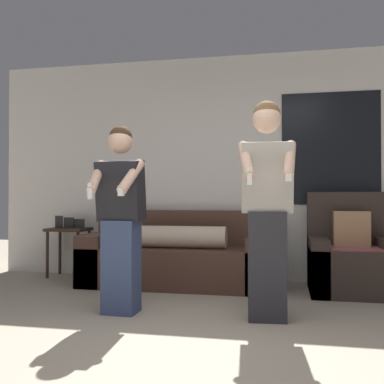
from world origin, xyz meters
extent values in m
plane|color=tan|center=(0.00, 0.00, 0.00)|extent=(14.00, 14.00, 0.00)
cube|color=silver|center=(0.00, 2.92, 1.35)|extent=(6.02, 0.06, 2.70)
cube|color=black|center=(1.13, 2.89, 1.55)|extent=(1.10, 0.01, 1.30)
cube|color=#472D23|center=(-0.55, 2.40, 0.21)|extent=(2.11, 0.89, 0.43)
cube|color=#472D23|center=(-0.55, 2.73, 0.63)|extent=(2.11, 0.22, 0.40)
cube|color=#472D23|center=(-1.47, 2.40, 0.28)|extent=(0.28, 0.89, 0.57)
cube|color=#472D23|center=(0.36, 2.40, 0.28)|extent=(0.28, 0.89, 0.57)
cylinder|color=#CCB299|center=(-0.55, 2.29, 0.55)|extent=(1.10, 0.24, 0.24)
cube|color=#332823|center=(1.29, 2.32, 0.23)|extent=(0.86, 0.81, 0.46)
cube|color=#332823|center=(1.29, 2.63, 0.75)|extent=(0.86, 0.20, 0.57)
cube|color=#332823|center=(0.95, 2.32, 0.28)|extent=(0.18, 0.81, 0.56)
cube|color=#994C51|center=(1.29, 2.28, 0.47)|extent=(0.73, 0.65, 0.01)
cube|color=#A87F56|center=(1.29, 2.38, 0.66)|extent=(0.36, 0.14, 0.36)
cube|color=#332319|center=(-2.02, 2.66, 0.58)|extent=(0.48, 0.39, 0.04)
cylinder|color=#332319|center=(-2.22, 2.51, 0.28)|extent=(0.04, 0.04, 0.57)
cylinder|color=#332319|center=(-1.82, 2.51, 0.28)|extent=(0.04, 0.04, 0.57)
cylinder|color=#332319|center=(-2.22, 2.82, 0.28)|extent=(0.04, 0.04, 0.57)
cylinder|color=#332319|center=(-1.82, 2.82, 0.28)|extent=(0.04, 0.04, 0.57)
cube|color=black|center=(-2.14, 2.64, 0.67)|extent=(0.10, 0.02, 0.17)
cube|color=black|center=(-2.02, 2.66, 0.66)|extent=(0.13, 0.02, 0.15)
cube|color=black|center=(-1.90, 2.68, 0.65)|extent=(0.16, 0.02, 0.13)
cube|color=#384770|center=(-0.75, 1.11, 0.39)|extent=(0.28, 0.25, 0.78)
cube|color=black|center=(-0.75, 1.09, 1.03)|extent=(0.38, 0.29, 0.52)
sphere|color=#DBAD8E|center=(-0.75, 1.08, 1.45)|extent=(0.21, 0.21, 0.21)
sphere|color=#3D2819|center=(-0.75, 1.09, 1.49)|extent=(0.20, 0.20, 0.20)
cylinder|color=#DBAD8E|center=(-0.91, 0.95, 1.15)|extent=(0.12, 0.36, 0.30)
cube|color=white|center=(-0.89, 0.80, 1.03)|extent=(0.04, 0.04, 0.13)
cylinder|color=#DBAD8E|center=(-0.60, 0.94, 1.15)|extent=(0.14, 0.36, 0.30)
cube|color=white|center=(-0.63, 0.79, 1.03)|extent=(0.05, 0.04, 0.08)
cube|color=#28282D|center=(0.47, 1.14, 0.43)|extent=(0.32, 0.26, 0.86)
cube|color=#ADA89E|center=(0.47, 1.12, 1.14)|extent=(0.42, 0.33, 0.58)
sphere|color=#DBAD8E|center=(0.47, 1.11, 1.60)|extent=(0.23, 0.23, 0.23)
sphere|color=brown|center=(0.47, 1.12, 1.64)|extent=(0.22, 0.22, 0.22)
cylinder|color=#DBAD8E|center=(0.32, 0.96, 1.26)|extent=(0.17, 0.36, 0.33)
cube|color=white|center=(0.36, 0.81, 1.13)|extent=(0.04, 0.04, 0.13)
cylinder|color=#DBAD8E|center=(0.65, 0.98, 1.26)|extent=(0.11, 0.36, 0.33)
cube|color=white|center=(0.63, 0.83, 1.13)|extent=(0.05, 0.04, 0.08)
camera|label=1|loc=(0.60, -2.50, 0.96)|focal=42.00mm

